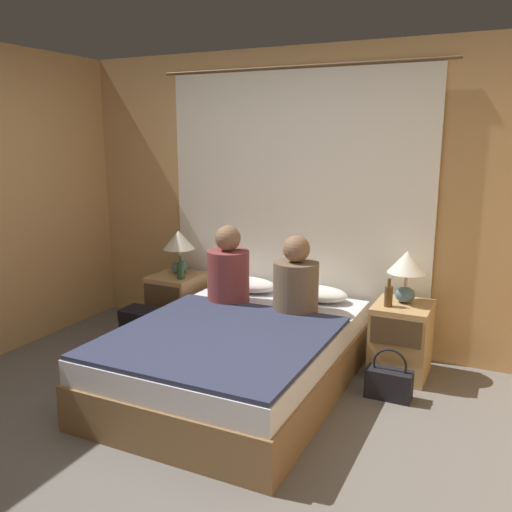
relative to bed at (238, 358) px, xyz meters
The scene contains 17 objects.
ground_plane 0.92m from the bed, 90.00° to the right, with size 16.00×16.00×0.00m, color #66605B.
wall_back 1.52m from the bed, 90.00° to the left, with size 4.23×0.06×2.50m.
curtain_panel 1.42m from the bed, 90.00° to the left, with size 2.52×0.02×2.34m.
bed is the anchor object (origin of this frame).
nightstand_left 1.25m from the bed, 143.74° to the left, with size 0.41×0.47×0.56m.
nightstand_right 1.25m from the bed, 36.26° to the left, with size 0.41×0.47×0.56m.
lamp_left 1.42m from the bed, 141.63° to the left, with size 0.29×0.29×0.40m.
lamp_right 1.42m from the bed, 38.37° to the left, with size 0.29×0.29×0.40m.
pillow_left 0.93m from the bed, 110.93° to the left, with size 0.49×0.29×0.12m.
pillow_right 0.93m from the bed, 69.07° to the left, with size 0.49×0.29×0.12m.
blanket_on_bed 0.37m from the bed, 90.00° to the right, with size 1.38×1.43×0.03m.
person_left_in_bed 0.77m from the bed, 124.58° to the left, with size 0.34×0.34×0.63m.
person_right_in_bed 0.72m from the bed, 62.50° to the left, with size 0.35×0.35×0.60m.
beer_bottle_on_left_stand 1.18m from the bed, 144.25° to the left, with size 0.07×0.07×0.22m.
beer_bottle_on_right_stand 1.19m from the bed, 35.11° to the left, with size 0.06×0.06×0.21m.
backpack_on_floor 1.08m from the bed, 165.28° to the left, with size 0.34×0.24×0.36m.
handbag_on_floor 1.07m from the bed, 16.91° to the left, with size 0.31×0.14×0.36m.
Camera 1 is at (1.68, -2.32, 1.79)m, focal length 38.00 mm.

